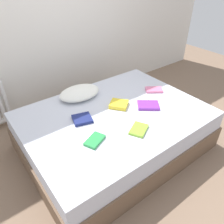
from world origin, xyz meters
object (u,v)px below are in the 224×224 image
textbook_navy (82,119)px  pillow (80,93)px  textbook_pink (154,90)px  textbook_yellow (119,104)px  textbook_green (95,140)px  textbook_lime (139,130)px  textbook_purple (148,105)px  bed (115,130)px

textbook_navy → pillow: bearing=78.3°
textbook_pink → textbook_navy: size_ratio=1.10×
pillow → textbook_yellow: bearing=-60.5°
textbook_green → textbook_lime: (0.43, -0.13, -0.00)m
textbook_purple → textbook_navy: (-0.74, 0.23, 0.00)m
textbook_navy → textbook_lime: bearing=-37.8°
bed → textbook_yellow: (0.12, 0.08, 0.28)m
pillow → textbook_yellow: pillow is taller
textbook_yellow → textbook_green: textbook_yellow is taller
textbook_pink → textbook_yellow: bearing=-143.9°
textbook_navy → textbook_yellow: bearing=13.7°
textbook_yellow → textbook_navy: 0.48m
textbook_yellow → textbook_navy: (-0.48, 0.02, -0.01)m
bed → textbook_green: textbook_green is taller
textbook_green → textbook_pink: 1.19m
pillow → textbook_green: bearing=-110.9°
bed → textbook_green: size_ratio=10.02×
textbook_purple → textbook_yellow: (-0.26, 0.21, 0.01)m
bed → textbook_purple: textbook_purple is taller
textbook_green → textbook_lime: 0.45m
pillow → textbook_green: 0.84m
textbook_pink → textbook_lime: textbook_pink is taller
textbook_yellow → textbook_lime: (-0.12, -0.46, -0.01)m
bed → pillow: size_ratio=3.98×
textbook_green → textbook_navy: (0.08, 0.35, 0.00)m
textbook_green → textbook_pink: (1.14, 0.34, 0.00)m
pillow → textbook_navy: pillow is taller
pillow → textbook_green: pillow is taller
textbook_green → textbook_pink: same height
pillow → textbook_yellow: size_ratio=2.56×
textbook_yellow → textbook_pink: size_ratio=0.94×
bed → pillow: bearing=104.4°
bed → pillow: (-0.13, 0.52, 0.31)m
pillow → textbook_green: (-0.30, -0.78, -0.05)m
textbook_yellow → bed: bearing=-95.6°
pillow → textbook_lime: size_ratio=2.46×
textbook_yellow → textbook_lime: size_ratio=0.96×
textbook_lime → textbook_purple: bearing=5.0°
bed → textbook_pink: (0.70, 0.09, 0.27)m
textbook_lime → pillow: bearing=69.9°
textbook_purple → pillow: bearing=166.2°
textbook_pink → bed: bearing=-137.8°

